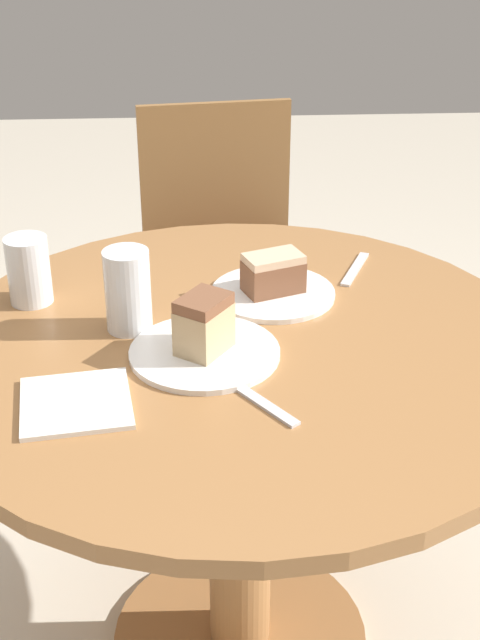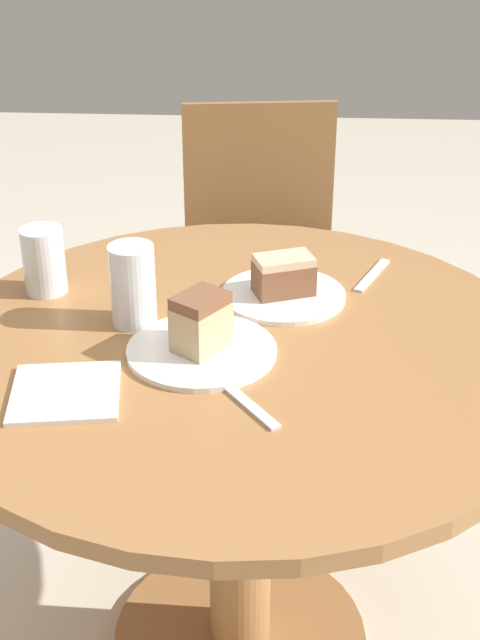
{
  "view_description": "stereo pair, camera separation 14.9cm",
  "coord_description": "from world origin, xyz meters",
  "px_view_note": "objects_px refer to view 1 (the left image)",
  "views": [
    {
      "loc": [
        -0.07,
        -1.31,
        1.46
      ],
      "look_at": [
        0.0,
        0.0,
        0.76
      ],
      "focal_mm": 50.0,
      "sensor_mm": 36.0,
      "label": 1
    },
    {
      "loc": [
        0.08,
        -1.31,
        1.46
      ],
      "look_at": [
        0.0,
        0.0,
        0.76
      ],
      "focal_mm": 50.0,
      "sensor_mm": 36.0,
      "label": 2
    }
  ],
  "objects_px": {
    "glass_lemonade": "(128,295)",
    "plate_far": "(273,293)",
    "chair": "(224,258)",
    "cake_slice_near": "(204,324)",
    "cake_slice_far": "(273,273)",
    "plate_near": "(205,353)",
    "glass_water": "(29,274)"
  },
  "relations": [
    {
      "from": "cake_slice_far",
      "to": "glass_lemonade",
      "type": "relative_size",
      "value": 0.84
    },
    {
      "from": "cake_slice_near",
      "to": "glass_water",
      "type": "height_order",
      "value": "glass_water"
    },
    {
      "from": "plate_near",
      "to": "plate_far",
      "type": "xyz_separation_m",
      "value": [
        0.13,
        0.21,
        0.0
      ]
    },
    {
      "from": "cake_slice_near",
      "to": "glass_lemonade",
      "type": "relative_size",
      "value": 0.75
    },
    {
      "from": "plate_far",
      "to": "glass_lemonade",
      "type": "distance_m",
      "value": 0.29
    },
    {
      "from": "cake_slice_far",
      "to": "cake_slice_near",
      "type": "bearing_deg",
      "value": -121.79
    },
    {
      "from": "plate_near",
      "to": "cake_slice_near",
      "type": "relative_size",
      "value": 2.29
    },
    {
      "from": "glass_water",
      "to": "plate_near",
      "type": "bearing_deg",
      "value": -34.26
    },
    {
      "from": "cake_slice_near",
      "to": "glass_water",
      "type": "distance_m",
      "value": 0.38
    },
    {
      "from": "plate_far",
      "to": "cake_slice_near",
      "type": "relative_size",
      "value": 2.12
    },
    {
      "from": "plate_far",
      "to": "cake_slice_near",
      "type": "xyz_separation_m",
      "value": [
        -0.13,
        -0.21,
        0.05
      ]
    },
    {
      "from": "cake_slice_near",
      "to": "glass_water",
      "type": "relative_size",
      "value": 0.87
    },
    {
      "from": "plate_far",
      "to": "glass_water",
      "type": "relative_size",
      "value": 1.84
    },
    {
      "from": "plate_far",
      "to": "cake_slice_far",
      "type": "relative_size",
      "value": 1.9
    },
    {
      "from": "chair",
      "to": "cake_slice_far",
      "type": "relative_size",
      "value": 6.9
    },
    {
      "from": "plate_far",
      "to": "glass_water",
      "type": "height_order",
      "value": "glass_water"
    },
    {
      "from": "plate_near",
      "to": "cake_slice_near",
      "type": "height_order",
      "value": "cake_slice_near"
    },
    {
      "from": "glass_lemonade",
      "to": "plate_far",
      "type": "bearing_deg",
      "value": 23.36
    },
    {
      "from": "chair",
      "to": "glass_lemonade",
      "type": "relative_size",
      "value": 5.79
    },
    {
      "from": "chair",
      "to": "glass_water",
      "type": "xyz_separation_m",
      "value": [
        -0.38,
        -0.77,
        0.32
      ]
    },
    {
      "from": "chair",
      "to": "cake_slice_near",
      "type": "height_order",
      "value": "chair"
    },
    {
      "from": "cake_slice_near",
      "to": "cake_slice_far",
      "type": "height_order",
      "value": "cake_slice_near"
    },
    {
      "from": "plate_far",
      "to": "cake_slice_near",
      "type": "bearing_deg",
      "value": -121.79
    },
    {
      "from": "plate_far",
      "to": "glass_lemonade",
      "type": "xyz_separation_m",
      "value": [
        -0.26,
        -0.11,
        0.06
      ]
    },
    {
      "from": "plate_far",
      "to": "cake_slice_near",
      "type": "height_order",
      "value": "cake_slice_near"
    },
    {
      "from": "chair",
      "to": "glass_lemonade",
      "type": "bearing_deg",
      "value": -109.44
    },
    {
      "from": "plate_far",
      "to": "plate_near",
      "type": "bearing_deg",
      "value": -121.79
    },
    {
      "from": "cake_slice_near",
      "to": "cake_slice_far",
      "type": "relative_size",
      "value": 0.89
    },
    {
      "from": "cake_slice_far",
      "to": "glass_water",
      "type": "bearing_deg",
      "value": 179.84
    },
    {
      "from": "plate_near",
      "to": "glass_water",
      "type": "relative_size",
      "value": 1.99
    },
    {
      "from": "glass_lemonade",
      "to": "cake_slice_far",
      "type": "bearing_deg",
      "value": 23.36
    },
    {
      "from": "plate_near",
      "to": "glass_water",
      "type": "xyz_separation_m",
      "value": [
        -0.31,
        0.21,
        0.05
      ]
    }
  ]
}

